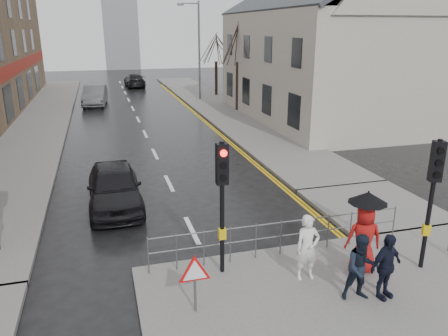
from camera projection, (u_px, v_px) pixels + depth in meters
ground at (217, 281)px, 10.89m from camera, size 120.00×120.00×0.00m
left_pavement at (40, 118)px, 30.23m from camera, size 4.00×44.00×0.14m
right_pavement at (214, 105)px, 35.45m from camera, size 4.00×40.00×0.14m
pavement_bridge_right at (373, 206)px, 15.31m from camera, size 4.00×4.20×0.14m
building_right_cream at (320, 48)px, 29.04m from camera, size 9.00×16.40×10.10m
church_tower at (119, 7)px, 65.28m from camera, size 5.00×5.00×18.00m
traffic_signal_near_left at (222, 185)px, 10.37m from camera, size 0.28×0.27×3.40m
traffic_signal_near_right at (434, 182)px, 10.58m from camera, size 0.34×0.33×3.40m
guard_railing_front at (281, 230)px, 11.69m from camera, size 7.14×0.04×1.00m
warning_sign at (195, 274)px, 9.26m from camera, size 0.80×0.07×1.35m
street_lamp at (197, 44)px, 36.60m from camera, size 1.83×0.25×8.00m
tree_near at (238, 41)px, 31.41m from camera, size 2.40×2.40×6.58m
tree_far at (216, 47)px, 39.09m from camera, size 2.40×2.40×5.64m
pedestrian_a at (307, 248)px, 10.53m from camera, size 0.62×0.42×1.66m
pedestrian_b at (362, 268)px, 9.73m from camera, size 0.87×0.73×1.58m
pedestrian_with_umbrella at (365, 230)px, 10.77m from camera, size 1.00×0.96×2.14m
pedestrian_d at (386, 266)px, 9.79m from camera, size 0.99×0.60×1.57m
car_parked at (114, 187)px, 15.19m from camera, size 1.82×4.45×1.51m
car_mid at (95, 96)px, 35.40m from camera, size 2.14×4.95×1.59m
car_far at (135, 80)px, 46.57m from camera, size 2.06×4.78×1.37m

